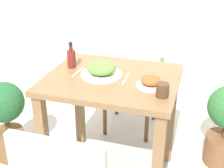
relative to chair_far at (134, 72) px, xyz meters
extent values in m
cube|color=olive|center=(0.03, -0.73, 0.25)|extent=(0.81, 0.68, 0.04)
cube|color=olive|center=(-0.33, -1.01, -0.13)|extent=(0.06, 0.06, 0.73)
cube|color=olive|center=(-0.33, -0.44, -0.13)|extent=(0.06, 0.06, 0.73)
cube|color=olive|center=(0.38, -0.44, -0.13)|extent=(0.06, 0.06, 0.73)
cube|color=silver|center=(0.00, -0.08, -0.07)|extent=(0.42, 0.42, 0.04)
cube|color=silver|center=(0.00, 0.11, 0.17)|extent=(0.40, 0.04, 0.44)
cylinder|color=brown|center=(-0.18, -0.26, -0.30)|extent=(0.03, 0.03, 0.41)
cylinder|color=brown|center=(0.18, -0.26, -0.30)|extent=(0.03, 0.03, 0.41)
cylinder|color=brown|center=(-0.18, 0.10, -0.30)|extent=(0.03, 0.03, 0.41)
cylinder|color=brown|center=(0.18, 0.10, -0.30)|extent=(0.03, 0.03, 0.41)
cylinder|color=white|center=(-0.04, -0.72, 0.28)|extent=(0.26, 0.26, 0.01)
ellipsoid|color=olive|center=(-0.04, -0.72, 0.32)|extent=(0.18, 0.18, 0.08)
cylinder|color=white|center=(0.28, -0.79, 0.28)|extent=(0.17, 0.17, 0.01)
ellipsoid|color=#A35128|center=(0.28, -0.79, 0.31)|extent=(0.12, 0.12, 0.05)
cylinder|color=#4C331E|center=(0.36, -0.90, 0.31)|extent=(0.07, 0.07, 0.08)
cylinder|color=maroon|center=(-0.27, -0.66, 0.33)|extent=(0.06, 0.06, 0.12)
cylinder|color=maroon|center=(-0.27, -0.66, 0.41)|extent=(0.02, 0.02, 0.03)
sphere|color=black|center=(-0.27, -0.66, 0.44)|extent=(0.03, 0.03, 0.03)
cube|color=silver|center=(-0.20, -0.72, 0.28)|extent=(0.02, 0.16, 0.00)
cube|color=silver|center=(0.12, -0.72, 0.28)|extent=(0.01, 0.18, 0.00)
cylinder|color=brown|center=(-0.78, -0.76, -0.38)|extent=(0.21, 0.21, 0.24)
cylinder|color=brown|center=(-0.78, -0.76, -0.21)|extent=(0.04, 0.04, 0.09)
sphere|color=#235B2D|center=(-0.78, -0.76, -0.02)|extent=(0.30, 0.30, 0.30)
cylinder|color=brown|center=(0.77, -0.35, -0.38)|extent=(0.26, 0.26, 0.23)
camera|label=1|loc=(0.54, -2.40, 1.06)|focal=50.00mm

